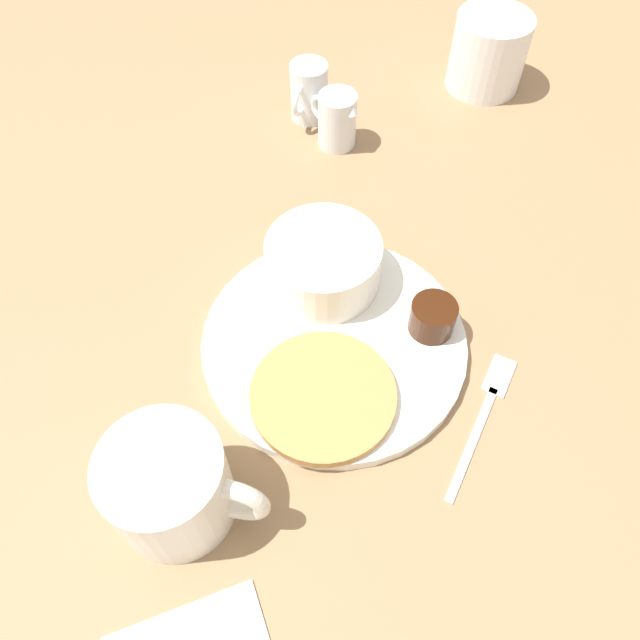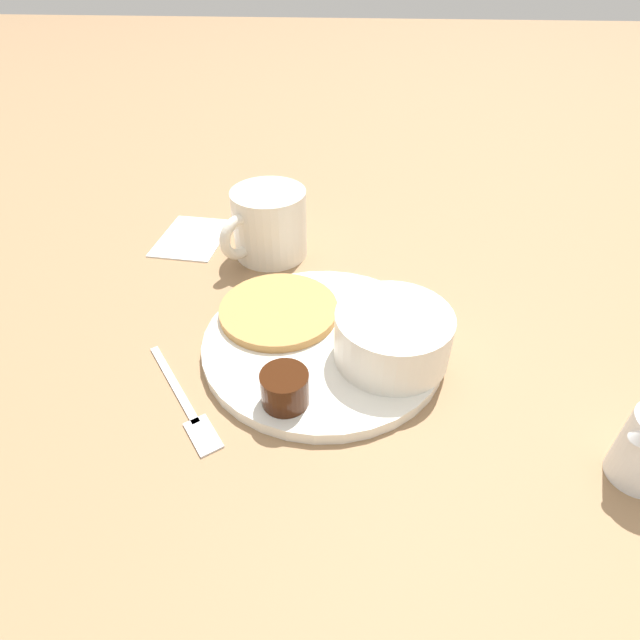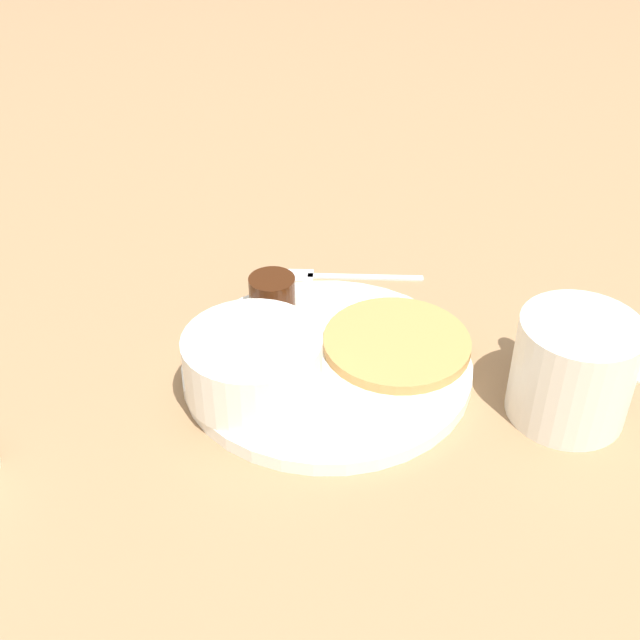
{
  "view_description": "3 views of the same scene",
  "coord_description": "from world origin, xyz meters",
  "px_view_note": "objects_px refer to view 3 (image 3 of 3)",
  "views": [
    {
      "loc": [
        -0.14,
        -0.26,
        0.47
      ],
      "look_at": [
        -0.01,
        0.02,
        0.02
      ],
      "focal_mm": 35.0,
      "sensor_mm": 36.0,
      "label": 1
    },
    {
      "loc": [
        0.36,
        0.02,
        0.33
      ],
      "look_at": [
        -0.01,
        -0.0,
        0.03
      ],
      "focal_mm": 28.0,
      "sensor_mm": 36.0,
      "label": 2
    },
    {
      "loc": [
        -0.31,
        0.4,
        0.41
      ],
      "look_at": [
        0.01,
        -0.0,
        0.05
      ],
      "focal_mm": 45.0,
      "sensor_mm": 36.0,
      "label": 3
    }
  ],
  "objects_px": {
    "bowl": "(253,362)",
    "fork": "(329,275)",
    "coffee_mug": "(571,367)",
    "plate": "(327,365)"
  },
  "relations": [
    {
      "from": "plate",
      "to": "fork",
      "type": "height_order",
      "value": "plate"
    },
    {
      "from": "coffee_mug",
      "to": "fork",
      "type": "distance_m",
      "value": 0.26
    },
    {
      "from": "bowl",
      "to": "fork",
      "type": "relative_size",
      "value": 0.85
    },
    {
      "from": "coffee_mug",
      "to": "fork",
      "type": "xyz_separation_m",
      "value": [
        0.26,
        -0.03,
        -0.04
      ]
    },
    {
      "from": "plate",
      "to": "bowl",
      "type": "height_order",
      "value": "bowl"
    },
    {
      "from": "coffee_mug",
      "to": "fork",
      "type": "bearing_deg",
      "value": -7.72
    },
    {
      "from": "plate",
      "to": "bowl",
      "type": "xyz_separation_m",
      "value": [
        0.02,
        0.06,
        0.03
      ]
    },
    {
      "from": "bowl",
      "to": "coffee_mug",
      "type": "height_order",
      "value": "coffee_mug"
    },
    {
      "from": "bowl",
      "to": "fork",
      "type": "height_order",
      "value": "bowl"
    },
    {
      "from": "bowl",
      "to": "coffee_mug",
      "type": "bearing_deg",
      "value": -143.5
    }
  ]
}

